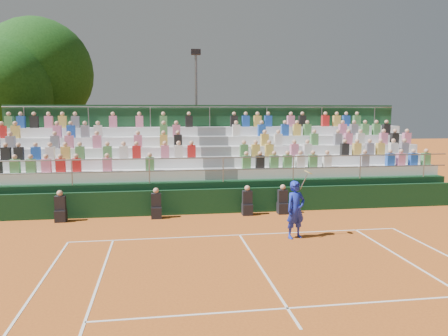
{
  "coord_description": "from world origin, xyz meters",
  "views": [
    {
      "loc": [
        -2.6,
        -13.88,
        4.13
      ],
      "look_at": [
        0.0,
        3.5,
        1.8
      ],
      "focal_mm": 35.0,
      "sensor_mm": 36.0,
      "label": 1
    }
  ],
  "objects": [
    {
      "name": "courtside_wall",
      "position": [
        0.0,
        3.2,
        0.5
      ],
      "size": [
        20.0,
        0.15,
        1.0
      ],
      "primitive_type": "cube",
      "color": "black",
      "rests_on": "ground"
    },
    {
      "name": "tennis_player",
      "position": [
        1.74,
        -0.57,
        0.94
      ],
      "size": [
        0.93,
        0.65,
        2.22
      ],
      "color": "#182BBB",
      "rests_on": "ground"
    },
    {
      "name": "line_officials",
      "position": [
        -1.48,
        2.75,
        0.48
      ],
      "size": [
        8.94,
        0.4,
        1.19
      ],
      "color": "black",
      "rests_on": "ground"
    },
    {
      "name": "tree_west",
      "position": [
        -11.16,
        12.56,
        5.28
      ],
      "size": [
        5.6,
        5.6,
        8.1
      ],
      "color": "#332212",
      "rests_on": "ground"
    },
    {
      "name": "tree_east",
      "position": [
        -9.89,
        14.84,
        6.38
      ],
      "size": [
        6.69,
        6.69,
        9.74
      ],
      "color": "#332212",
      "rests_on": "ground"
    },
    {
      "name": "ground",
      "position": [
        0.0,
        0.0,
        0.0
      ],
      "size": [
        90.0,
        90.0,
        0.0
      ],
      "primitive_type": "plane",
      "color": "#BC5B1F",
      "rests_on": "ground"
    },
    {
      "name": "grandstand",
      "position": [
        0.0,
        6.44,
        1.09
      ],
      "size": [
        20.0,
        5.2,
        4.4
      ],
      "color": "black",
      "rests_on": "ground"
    },
    {
      "name": "floodlight_mast",
      "position": [
        -0.23,
        13.81,
        4.61
      ],
      "size": [
        0.6,
        0.25,
        7.89
      ],
      "color": "gray",
      "rests_on": "ground"
    }
  ]
}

